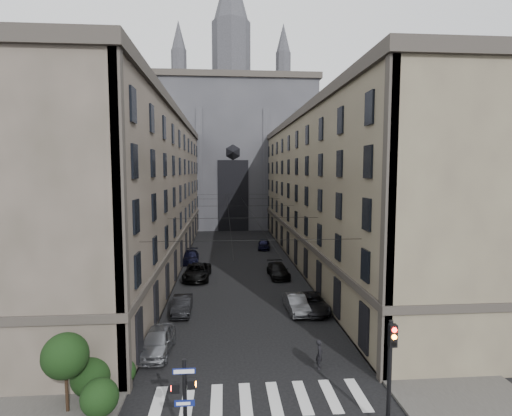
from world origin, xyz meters
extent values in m
cube|color=#383533|center=(-10.50, 36.00, 0.07)|extent=(7.00, 80.00, 0.15)
cube|color=#383533|center=(10.50, 36.00, 0.07)|extent=(7.00, 80.00, 0.15)
cube|color=beige|center=(0.00, 5.00, 0.01)|extent=(11.00, 3.20, 0.01)
cube|color=#443E34|center=(-13.50, 36.00, 9.00)|extent=(13.00, 60.00, 18.00)
cube|color=#38332D|center=(-13.50, 36.00, 18.40)|extent=(13.60, 60.60, 0.90)
cube|color=#38332D|center=(-13.50, 36.00, 4.20)|extent=(13.40, 60.30, 0.50)
cube|color=brown|center=(13.50, 36.00, 9.00)|extent=(13.00, 60.00, 18.00)
cube|color=#38332D|center=(13.50, 36.00, 18.40)|extent=(13.60, 60.60, 0.90)
cube|color=#38332D|center=(13.50, 36.00, 4.20)|extent=(13.40, 60.30, 0.50)
cube|color=#2D2D33|center=(0.00, 75.00, 15.00)|extent=(34.00, 22.00, 30.00)
cube|color=#38332D|center=(0.00, 75.00, 30.50)|extent=(35.00, 23.00, 1.20)
cylinder|color=#2D2D33|center=(0.00, 75.00, 37.00)|extent=(8.40, 8.40, 14.00)
cone|color=#2D2D33|center=(-11.00, 72.00, 36.50)|extent=(3.20, 3.20, 13.00)
cone|color=#2D2D33|center=(11.00, 72.00, 36.50)|extent=(3.20, 3.20, 13.00)
cube|color=black|center=(0.00, 63.95, 7.00)|extent=(6.00, 0.30, 14.00)
cylinder|color=black|center=(-3.50, 1.50, 2.00)|extent=(0.18, 0.18, 4.00)
cube|color=orange|center=(-3.22, 1.50, 2.90)|extent=(0.34, 0.24, 0.38)
cube|color=#FF0C07|center=(-3.88, 1.60, 2.70)|extent=(0.34, 0.24, 0.38)
cube|color=navy|center=(-3.50, 1.37, 3.55)|extent=(0.95, 0.05, 0.24)
cube|color=navy|center=(-3.50, 1.37, 2.15)|extent=(0.85, 0.05, 0.27)
cylinder|color=black|center=(5.60, 2.00, 2.60)|extent=(0.20, 0.20, 5.20)
cube|color=black|center=(5.60, 1.78, 4.60)|extent=(0.34, 0.30, 1.00)
cylinder|color=#FF0C07|center=(5.60, 1.62, 4.92)|extent=(0.22, 0.05, 0.22)
cylinder|color=orange|center=(5.60, 1.62, 4.60)|extent=(0.22, 0.05, 0.22)
cylinder|color=black|center=(5.60, 1.62, 4.28)|extent=(0.22, 0.05, 0.22)
sphere|color=black|center=(-7.80, 4.00, 1.05)|extent=(1.80, 1.80, 1.80)
sphere|color=black|center=(-8.80, 5.80, 1.15)|extent=(2.00, 2.00, 2.00)
sphere|color=black|center=(-7.40, 6.80, 0.85)|extent=(1.40, 1.40, 1.40)
cylinder|color=black|center=(-9.50, 4.50, 1.35)|extent=(0.16, 0.16, 2.40)
sphere|color=black|center=(-9.50, 4.50, 2.95)|extent=(2.20, 2.20, 2.20)
cylinder|color=black|center=(0.00, 10.00, 7.50)|extent=(14.00, 0.03, 0.03)
cylinder|color=black|center=(0.00, 22.00, 7.50)|extent=(14.00, 0.03, 0.03)
cylinder|color=black|center=(0.00, 35.00, 7.50)|extent=(14.00, 0.03, 0.03)
cylinder|color=black|center=(0.00, 48.00, 7.50)|extent=(14.00, 0.03, 0.03)
cylinder|color=black|center=(0.00, 60.00, 7.50)|extent=(14.00, 0.03, 0.03)
cylinder|color=black|center=(-1.30, 36.00, 7.10)|extent=(0.03, 60.00, 0.03)
cylinder|color=black|center=(1.30, 36.00, 7.10)|extent=(0.03, 60.00, 0.03)
imported|color=gray|center=(-6.20, 10.77, 0.81)|extent=(2.12, 4.82, 1.62)
imported|color=black|center=(-5.35, 17.99, 0.71)|extent=(1.57, 4.35, 1.42)
imported|color=black|center=(-4.79, 28.59, 0.83)|extent=(2.99, 6.05, 1.65)
imported|color=black|center=(-6.20, 36.87, 0.75)|extent=(2.32, 5.24, 1.49)
imported|color=slate|center=(4.20, 17.57, 0.73)|extent=(1.78, 4.52, 1.46)
imported|color=black|center=(5.58, 17.69, 0.71)|extent=(2.45, 5.15, 1.42)
imported|color=black|center=(4.20, 28.84, 0.75)|extent=(2.32, 5.24, 1.49)
imported|color=black|center=(4.22, 45.02, 0.75)|extent=(2.29, 4.57, 1.49)
imported|color=black|center=(3.87, 8.00, 0.87)|extent=(0.60, 0.74, 1.75)
camera|label=1|loc=(-1.79, -14.69, 11.84)|focal=28.00mm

